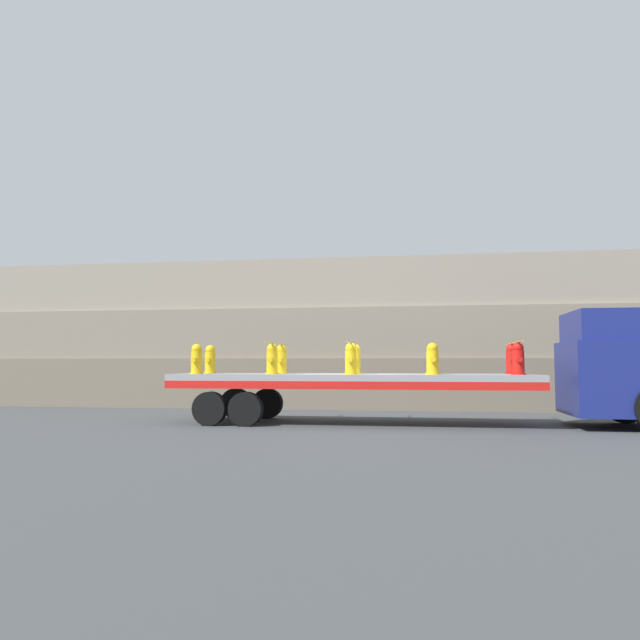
{
  "coord_description": "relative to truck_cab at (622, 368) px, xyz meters",
  "views": [
    {
      "loc": [
        1.77,
        -16.59,
        1.57
      ],
      "look_at": [
        -0.89,
        0.0,
        2.76
      ],
      "focal_mm": 35.0,
      "sensor_mm": 36.0,
      "label": 1
    }
  ],
  "objects": [
    {
      "name": "ground_plane",
      "position": [
        -6.76,
        0.0,
        -1.47
      ],
      "size": [
        120.0,
        120.0,
        0.0
      ],
      "primitive_type": "plane",
      "color": "#3F4244"
    },
    {
      "name": "rock_cliff",
      "position": [
        -6.76,
        6.3,
        1.19
      ],
      "size": [
        60.0,
        3.3,
        5.33
      ],
      "color": "#706656",
      "rests_on": "ground_plane"
    },
    {
      "name": "truck_cab",
      "position": [
        0.0,
        0.0,
        0.0
      ],
      "size": [
        2.59,
        2.74,
        2.89
      ],
      "color": "navy",
      "rests_on": "ground_plane"
    },
    {
      "name": "flatbed_trailer",
      "position": [
        -7.3,
        0.0,
        -0.39
      ],
      "size": [
        9.54,
        2.6,
        1.31
      ],
      "color": "gray",
      "rests_on": "ground_plane"
    },
    {
      "name": "fire_hydrant_yellow_near_0",
      "position": [
        -10.93,
        -0.55,
        0.23
      ],
      "size": [
        0.37,
        0.58,
        0.81
      ],
      "color": "gold",
      "rests_on": "flatbed_trailer"
    },
    {
      "name": "fire_hydrant_yellow_far_0",
      "position": [
        -10.93,
        0.55,
        0.23
      ],
      "size": [
        0.37,
        0.58,
        0.81
      ],
      "color": "gold",
      "rests_on": "flatbed_trailer"
    },
    {
      "name": "fire_hydrant_yellow_near_1",
      "position": [
        -8.84,
        -0.55,
        0.23
      ],
      "size": [
        0.37,
        0.58,
        0.81
      ],
      "color": "gold",
      "rests_on": "flatbed_trailer"
    },
    {
      "name": "fire_hydrant_yellow_far_1",
      "position": [
        -8.84,
        0.55,
        0.23
      ],
      "size": [
        0.37,
        0.58,
        0.81
      ],
      "color": "gold",
      "rests_on": "flatbed_trailer"
    },
    {
      "name": "fire_hydrant_yellow_near_2",
      "position": [
        -6.76,
        -0.55,
        0.23
      ],
      "size": [
        0.37,
        0.58,
        0.81
      ],
      "color": "gold",
      "rests_on": "flatbed_trailer"
    },
    {
      "name": "fire_hydrant_yellow_far_2",
      "position": [
        -6.76,
        0.55,
        0.23
      ],
      "size": [
        0.37,
        0.58,
        0.81
      ],
      "color": "gold",
      "rests_on": "flatbed_trailer"
    },
    {
      "name": "fire_hydrant_yellow_near_3",
      "position": [
        -4.67,
        -0.55,
        0.23
      ],
      "size": [
        0.37,
        0.58,
        0.81
      ],
      "color": "gold",
      "rests_on": "flatbed_trailer"
    },
    {
      "name": "fire_hydrant_yellow_far_3",
      "position": [
        -4.67,
        0.55,
        0.23
      ],
      "size": [
        0.37,
        0.58,
        0.81
      ],
      "color": "gold",
      "rests_on": "flatbed_trailer"
    },
    {
      "name": "fire_hydrant_red_near_4",
      "position": [
        -2.59,
        -0.55,
        0.23
      ],
      "size": [
        0.37,
        0.58,
        0.81
      ],
      "color": "red",
      "rests_on": "flatbed_trailer"
    },
    {
      "name": "fire_hydrant_red_far_4",
      "position": [
        -2.59,
        0.55,
        0.23
      ],
      "size": [
        0.37,
        0.58,
        0.81
      ],
      "color": "red",
      "rests_on": "flatbed_trailer"
    },
    {
      "name": "cargo_strap_rear",
      "position": [
        -8.84,
        0.0,
        0.65
      ],
      "size": [
        0.05,
        2.7,
        0.01
      ],
      "color": "yellow",
      "rests_on": "fire_hydrant_yellow_near_1"
    },
    {
      "name": "cargo_strap_middle",
      "position": [
        -6.76,
        0.0,
        0.65
      ],
      "size": [
        0.05,
        2.7,
        0.01
      ],
      "color": "yellow",
      "rests_on": "fire_hydrant_yellow_near_2"
    },
    {
      "name": "cargo_strap_front",
      "position": [
        -2.59,
        0.0,
        0.65
      ],
      "size": [
        0.05,
        2.7,
        0.01
      ],
      "color": "yellow",
      "rests_on": "fire_hydrant_red_near_4"
    }
  ]
}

